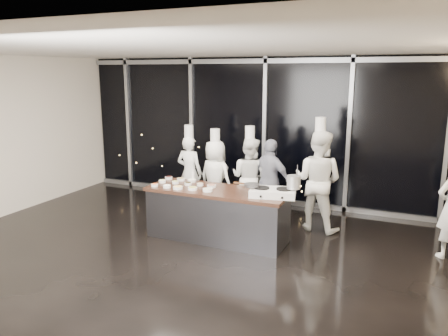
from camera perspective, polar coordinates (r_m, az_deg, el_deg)
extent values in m
plane|color=black|center=(7.03, -3.97, -11.65)|extent=(9.00, 9.00, 0.00)
cube|color=beige|center=(9.74, 5.51, 4.89)|extent=(9.00, 0.02, 3.20)
cube|color=silver|center=(6.43, -4.41, 15.37)|extent=(9.00, 7.00, 0.02)
cube|color=black|center=(9.68, 5.40, 4.85)|extent=(8.90, 0.04, 3.18)
cube|color=#919499|center=(9.56, 5.49, 13.76)|extent=(8.90, 0.08, 0.10)
cube|color=#919499|center=(9.96, 5.13, -4.07)|extent=(8.90, 0.08, 0.10)
cube|color=#919499|center=(11.29, -12.37, 5.69)|extent=(0.08, 0.08, 3.20)
cube|color=#919499|center=(10.34, -4.23, 5.35)|extent=(0.08, 0.08, 3.20)
cube|color=#919499|center=(9.64, 5.31, 4.81)|extent=(0.08, 0.08, 3.20)
cube|color=#919499|center=(9.23, 15.98, 4.05)|extent=(0.08, 0.08, 3.20)
cube|color=#919499|center=(9.17, 27.19, 3.11)|extent=(0.08, 0.08, 3.20)
cube|color=#37373C|center=(7.63, -0.87, -6.27)|extent=(2.40, 0.80, 0.84)
cube|color=#3E231A|center=(7.50, -0.88, -3.01)|extent=(2.46, 0.86, 0.06)
cube|color=silver|center=(7.11, 6.39, -3.21)|extent=(0.81, 0.59, 0.12)
cylinder|color=black|center=(7.11, 4.96, -2.59)|extent=(0.29, 0.29, 0.02)
cylinder|color=black|center=(7.08, 7.84, -2.73)|extent=(0.29, 0.29, 0.02)
cylinder|color=black|center=(6.90, 4.81, -3.74)|extent=(0.04, 0.03, 0.04)
cylinder|color=black|center=(6.87, 7.59, -3.87)|extent=(0.04, 0.03, 0.04)
cylinder|color=slate|center=(7.14, 3.65, -2.25)|extent=(0.30, 0.30, 0.04)
cube|color=#4C2B14|center=(7.17, 1.89, -2.08)|extent=(0.19, 0.07, 0.02)
cylinder|color=#B7B7B9|center=(7.06, 9.09, -1.83)|extent=(0.25, 0.25, 0.21)
cylinder|color=silver|center=(7.77, -9.05, -2.22)|extent=(0.12, 0.12, 0.04)
cylinder|color=#E15D25|center=(7.77, -9.05, -2.11)|extent=(0.10, 0.10, 0.01)
cylinder|color=silver|center=(8.01, -8.06, -1.74)|extent=(0.13, 0.13, 0.04)
cylinder|color=beige|center=(8.01, -8.07, -1.63)|extent=(0.11, 0.11, 0.01)
cylinder|color=silver|center=(8.26, -7.24, -1.28)|extent=(0.14, 0.14, 0.04)
cylinder|color=black|center=(8.26, -7.24, -1.17)|extent=(0.11, 0.11, 0.01)
cylinder|color=silver|center=(7.65, -7.45, -2.40)|extent=(0.14, 0.14, 0.04)
cylinder|color=white|center=(7.65, -7.46, -2.28)|extent=(0.11, 0.11, 0.01)
cylinder|color=silver|center=(7.91, -6.37, -1.88)|extent=(0.12, 0.12, 0.04)
cylinder|color=tan|center=(7.91, -6.38, -1.76)|extent=(0.10, 0.10, 0.01)
cylinder|color=silver|center=(8.12, -5.64, -1.49)|extent=(0.15, 0.15, 0.04)
cylinder|color=olive|center=(8.11, -5.64, -1.38)|extent=(0.12, 0.12, 0.01)
cylinder|color=silver|center=(7.54, -6.05, -2.58)|extent=(0.17, 0.17, 0.04)
cylinder|color=#F4C164|center=(7.54, -6.05, -2.46)|extent=(0.14, 0.14, 0.01)
cylinder|color=silver|center=(7.79, -4.70, -2.07)|extent=(0.13, 0.13, 0.04)
cylinder|color=black|center=(7.79, -4.70, -1.95)|extent=(0.11, 0.11, 0.01)
cylinder|color=silver|center=(8.00, -4.23, -1.67)|extent=(0.15, 0.15, 0.04)
cylinder|color=white|center=(8.00, -4.23, -1.56)|extent=(0.12, 0.12, 0.01)
cylinder|color=silver|center=(7.47, -4.12, -2.69)|extent=(0.16, 0.16, 0.04)
cylinder|color=#AFA946|center=(7.47, -4.12, -2.56)|extent=(0.13, 0.13, 0.01)
cylinder|color=silver|center=(7.73, -3.14, -2.16)|extent=(0.11, 0.11, 0.04)
cylinder|color=tan|center=(7.72, -3.15, -2.05)|extent=(0.09, 0.09, 0.01)
cylinder|color=silver|center=(7.37, -2.15, -2.88)|extent=(0.17, 0.17, 0.04)
cylinder|color=beige|center=(7.36, -2.15, -2.76)|extent=(0.14, 0.14, 0.01)
cylinder|color=silver|center=(7.61, -1.64, -2.38)|extent=(0.16, 0.16, 0.04)
cylinder|color=#915942|center=(7.60, -1.65, -2.26)|extent=(0.13, 0.13, 0.01)
cylinder|color=silver|center=(8.05, -4.12, -1.17)|extent=(0.06, 0.06, 0.16)
cone|color=silver|center=(8.03, -4.13, -0.45)|extent=(0.05, 0.05, 0.05)
imported|color=white|center=(9.25, -4.52, -0.62)|extent=(0.58, 0.39, 1.57)
cylinder|color=silver|center=(9.10, -4.62, 4.83)|extent=(0.20, 0.20, 0.26)
imported|color=white|center=(8.86, -1.14, -1.27)|extent=(0.84, 0.65, 1.54)
cylinder|color=silver|center=(8.70, -1.17, 4.30)|extent=(0.23, 0.23, 0.26)
imported|color=white|center=(8.74, 3.33, -1.23)|extent=(0.86, 0.72, 1.61)
cylinder|color=silver|center=(8.57, 3.41, 4.66)|extent=(0.22, 0.22, 0.26)
imported|color=#131B34|center=(8.51, 6.06, -1.64)|extent=(1.03, 0.70, 1.62)
imported|color=white|center=(8.14, 12.16, -1.62)|extent=(1.01, 0.84, 1.86)
cylinder|color=silver|center=(7.96, 12.50, 5.59)|extent=(0.22, 0.22, 0.26)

